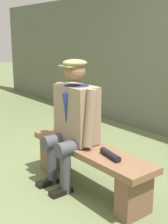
{
  "coord_description": "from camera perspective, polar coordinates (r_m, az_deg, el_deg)",
  "views": [
    {
      "loc": [
        -2.29,
        1.86,
        1.57
      ],
      "look_at": [
        0.08,
        0.0,
        0.81
      ],
      "focal_mm": 49.44,
      "sensor_mm": 36.0,
      "label": 1
    }
  ],
  "objects": [
    {
      "name": "seated_man",
      "position": [
        3.2,
        -2.06,
        -1.05
      ],
      "size": [
        0.64,
        0.55,
        1.33
      ],
      "color": "gray",
      "rests_on": "ground"
    },
    {
      "name": "ground_plane",
      "position": [
        3.34,
        0.9,
        -13.9
      ],
      "size": [
        30.0,
        30.0,
        0.0
      ],
      "primitive_type": "plane",
      "color": "#647247"
    },
    {
      "name": "rolled_magazine",
      "position": [
        2.89,
        4.88,
        -7.85
      ],
      "size": [
        0.29,
        0.11,
        0.06
      ],
      "primitive_type": "cylinder",
      "rotation": [
        0.0,
        1.57,
        -0.19
      ],
      "color": "black",
      "rests_on": "bench"
    },
    {
      "name": "bench",
      "position": [
        3.21,
        0.92,
        -9.07
      ],
      "size": [
        1.57,
        0.39,
        0.46
      ],
      "color": "brown",
      "rests_on": "ground"
    }
  ]
}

